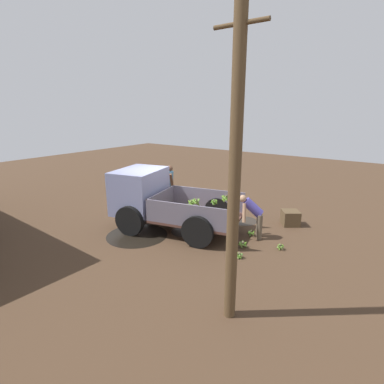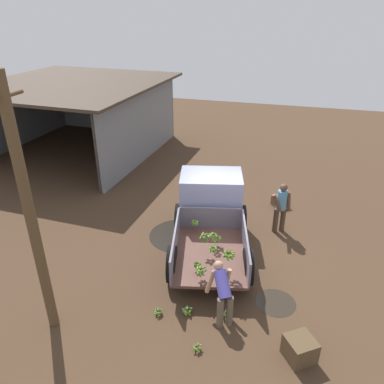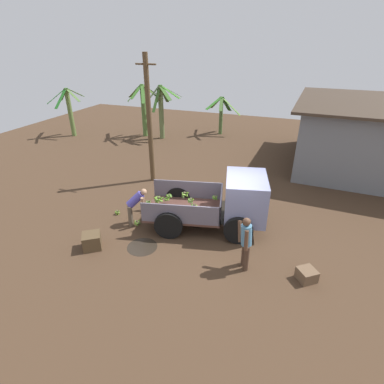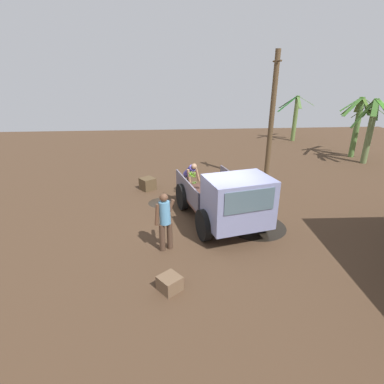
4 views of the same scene
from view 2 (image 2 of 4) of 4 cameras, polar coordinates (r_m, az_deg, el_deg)
The scene contains 15 objects.
ground at distance 11.45m, azimuth 4.80°, elevation -7.56°, with size 36.00×36.00×0.00m, color #473221.
mud_patch_0 at distance 10.65m, azimuth 2.04°, elevation -10.44°, with size 0.84×0.84×0.01m, color black.
mud_patch_1 at distance 11.71m, azimuth -1.84°, elevation -6.61°, with size 1.91×1.91×0.01m, color black.
mud_patch_2 at distance 9.60m, azimuth 12.63°, elevation -16.13°, with size 0.97×0.97×0.01m, color #2B231B.
cargo_truck at distance 11.11m, azimuth 2.85°, elevation -2.53°, with size 4.38×2.84×1.91m.
warehouse_shed at distance 18.91m, azimuth -16.74°, elevation 13.44°, with size 8.45×8.07×3.30m.
utility_pole at distance 7.83m, azimuth -23.41°, elevation -3.35°, with size 0.91×0.22×5.52m.
person_foreground_visitor at distance 11.74m, azimuth 13.44°, elevation -2.04°, with size 0.55×0.61×1.68m.
person_worker_loading at distance 8.52m, azimuth 4.67°, elevation -14.83°, with size 0.75×0.75×1.36m.
banana_bunch_on_ground_0 at distance 9.09m, azimuth -5.12°, elevation -17.69°, with size 0.21×0.21×0.16m.
banana_bunch_on_ground_1 at distance 8.36m, azimuth 0.82°, elevation -22.56°, with size 0.19×0.20×0.17m.
banana_bunch_on_ground_2 at distance 9.06m, azimuth -0.74°, elevation -17.58°, with size 0.26×0.25×0.19m.
banana_bunch_on_ground_3 at distance 9.02m, azimuth 5.23°, elevation -17.95°, with size 0.25×0.25×0.19m.
wooden_crate_0 at distance 8.41m, azimuth 16.11°, elevation -22.00°, with size 0.55×0.55×0.50m, color brown.
wooden_crate_1 at distance 13.63m, azimuth 13.25°, elevation -1.40°, with size 0.46×0.46×0.35m, color brown.
Camera 2 is at (-9.32, -1.69, 6.43)m, focal length 35.00 mm.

